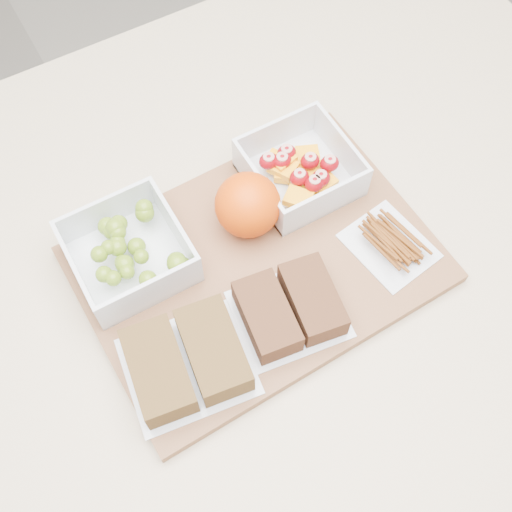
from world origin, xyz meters
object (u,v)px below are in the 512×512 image
object	(u,v)px
grape_container	(130,251)
cutting_board	(257,264)
fruit_container	(300,171)
orange	(248,205)
pretzel_bag	(391,242)
sandwich_bag_left	(186,361)
sandwich_bag_center	(290,308)

from	to	relation	value
grape_container	cutting_board	bearing A→B (deg)	-30.38
fruit_container	orange	xyz separation A→B (m)	(-0.09, -0.02, 0.02)
orange	pretzel_bag	distance (m)	0.18
fruit_container	sandwich_bag_left	xyz separation A→B (m)	(-0.24, -0.16, -0.00)
grape_container	orange	world-z (taller)	orange
grape_container	sandwich_bag_left	size ratio (longest dim) A/B	0.86
cutting_board	orange	size ratio (longest dim) A/B	5.15
sandwich_bag_left	orange	bearing A→B (deg)	40.87
orange	cutting_board	bearing A→B (deg)	-108.02
sandwich_bag_left	pretzel_bag	xyz separation A→B (m)	(0.29, 0.01, -0.01)
sandwich_bag_left	pretzel_bag	distance (m)	0.29
grape_container	pretzel_bag	size ratio (longest dim) A/B	1.14
cutting_board	orange	distance (m)	0.08
fruit_container	grape_container	bearing A→B (deg)	-179.78
cutting_board	grape_container	bearing A→B (deg)	148.21
cutting_board	sandwich_bag_center	xyz separation A→B (m)	(-0.00, -0.08, 0.03)
fruit_container	orange	distance (m)	0.10
cutting_board	sandwich_bag_left	bearing A→B (deg)	-151.50
orange	fruit_container	bearing A→B (deg)	14.60
cutting_board	fruit_container	world-z (taller)	fruit_container
orange	pretzel_bag	size ratio (longest dim) A/B	0.71
fruit_container	sandwich_bag_left	bearing A→B (deg)	-147.34
pretzel_bag	sandwich_bag_center	bearing A→B (deg)	-173.82
grape_container	sandwich_bag_left	distance (m)	0.15
fruit_container	pretzel_bag	size ratio (longest dim) A/B	1.11
sandwich_bag_left	grape_container	bearing A→B (deg)	88.69
fruit_container	cutting_board	bearing A→B (deg)	-144.11
orange	sandwich_bag_center	xyz separation A→B (m)	(-0.02, -0.13, -0.02)
grape_container	orange	size ratio (longest dim) A/B	1.62
cutting_board	pretzel_bag	size ratio (longest dim) A/B	3.63
orange	pretzel_bag	xyz separation A→B (m)	(0.14, -0.12, -0.03)
sandwich_bag_center	pretzel_bag	size ratio (longest dim) A/B	1.19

